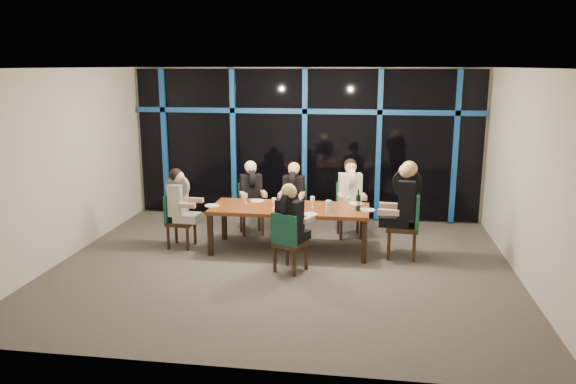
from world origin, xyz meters
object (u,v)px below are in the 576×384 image
dining_table (290,211)px  diner_near_mid (291,214)px  chair_far_mid (294,206)px  diner_end_right (404,195)px  chair_far_left (251,206)px  chair_far_right (349,207)px  diner_end_left (180,196)px  wine_bottle (358,203)px  chair_end_right (409,222)px  water_pitcher (329,206)px  diner_far_right (350,187)px  diner_far_mid (293,188)px  chair_near_mid (288,239)px  diner_far_left (251,187)px  chair_end_left (176,217)px

dining_table → diner_near_mid: 0.99m
chair_far_mid → diner_end_right: (1.90, -1.08, 0.52)m
chair_far_left → chair_far_mid: (0.80, 0.08, -0.01)m
chair_far_mid → chair_far_right: (1.01, 0.00, 0.03)m
diner_end_left → diner_end_right: diner_end_right is taller
chair_far_left → wine_bottle: size_ratio=2.66×
chair_far_right → chair_end_right: chair_end_right is taller
water_pitcher → diner_far_right: bearing=84.4°
water_pitcher → wine_bottle: bearing=25.0°
dining_table → diner_far_right: 1.35m
chair_end_right → diner_far_mid: (-2.00, 1.00, 0.27)m
diner_far_mid → chair_near_mid: bearing=-82.5°
water_pitcher → chair_far_left: bearing=153.1°
chair_far_right → diner_far_right: diner_far_right is taller
chair_far_left → chair_near_mid: chair_near_mid is taller
diner_far_mid → diner_end_left: size_ratio=0.98×
dining_table → diner_near_mid: size_ratio=2.88×
chair_end_right → diner_end_right: bearing=-90.0°
dining_table → water_pitcher: size_ratio=14.40×
chair_far_mid → wine_bottle: (1.18, -1.07, 0.38)m
diner_far_left → chair_near_mid: bearing=-85.1°
diner_far_left → chair_far_right: bearing=-16.9°
chair_far_mid → diner_far_left: (-0.77, -0.15, 0.37)m
chair_end_left → diner_end_left: size_ratio=1.03×
diner_end_left → chair_end_right: bearing=-86.8°
chair_far_left → chair_end_right: size_ratio=0.86×
chair_end_left → diner_near_mid: 2.29m
diner_end_left → diner_end_right: size_ratio=0.86×
chair_far_mid → diner_far_mid: size_ratio=1.03×
diner_near_mid → diner_end_left: bearing=0.7°
diner_end_left → chair_far_right: bearing=-65.6°
diner_far_right → water_pitcher: 1.16m
chair_end_right → chair_near_mid: chair_end_right is taller
diner_far_left → diner_end_left: bearing=-159.6°
dining_table → diner_far_mid: (-0.07, 0.93, 0.19)m
chair_near_mid → diner_far_right: diner_far_right is taller
dining_table → diner_end_right: size_ratio=2.48×
chair_end_left → chair_end_right: chair_end_right is taller
chair_far_right → water_pitcher: (-0.29, -1.20, 0.30)m
chair_far_left → diner_end_left: 1.47m
chair_end_right → chair_far_mid: bearing=-114.8°
chair_near_mid → diner_far_left: bearing=-39.1°
chair_near_mid → wine_bottle: 1.44m
chair_far_left → chair_near_mid: bearing=-85.3°
diner_far_mid → water_pitcher: bearing=-55.1°
chair_far_mid → water_pitcher: water_pitcher is taller
water_pitcher → chair_end_right: bearing=14.8°
chair_end_left → diner_end_right: (3.77, 0.01, 0.51)m
dining_table → chair_end_left: (-1.93, -0.08, -0.16)m
diner_far_left → water_pitcher: (1.49, -1.05, -0.04)m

